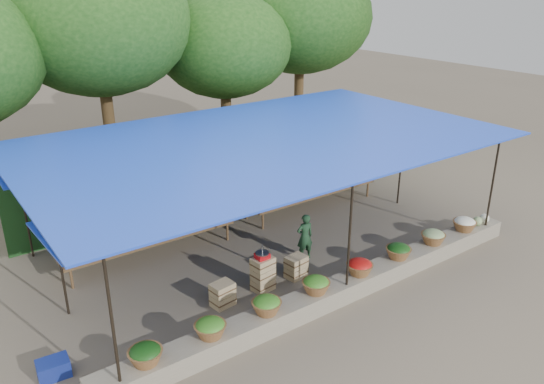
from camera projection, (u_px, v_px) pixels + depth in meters
ground at (265, 247)px, 13.17m from camera, size 60.00×60.00×0.00m
stone_curb at (341, 289)px, 11.03m from camera, size 10.60×0.55×0.40m
stall_canopy at (264, 143)px, 12.21m from camera, size 10.80×6.60×2.82m
produce_baskets at (338, 276)px, 10.84m from camera, size 8.98×0.58×0.34m
netting_backdrop at (202, 166)px, 15.07m from camera, size 10.60×0.06×2.50m
tree_row at (164, 31)px, 16.26m from camera, size 16.51×5.50×7.12m
fruit_table_left at (147, 232)px, 12.61m from camera, size 4.21×0.95×0.93m
fruit_table_right at (309, 187)px, 15.32m from camera, size 4.21×0.95×0.93m
crate_counter at (262, 277)px, 11.26m from camera, size 2.39×0.40×0.77m
weighing_scale at (262, 255)px, 11.07m from camera, size 0.29×0.29×0.31m
vendor_seated at (305, 237)px, 12.46m from camera, size 0.46×0.34×1.14m
customer_left at (104, 216)px, 13.07m from camera, size 0.86×0.74×1.54m
customer_mid at (289, 171)px, 15.68m from camera, size 1.32×0.99×1.81m
customer_right at (322, 164)px, 16.30m from camera, size 1.11×0.61×1.80m
blue_crate_front at (149, 359)px, 9.12m from camera, size 0.48×0.37×0.27m
blue_crate_back at (54, 368)px, 8.86m from camera, size 0.55×0.41×0.31m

